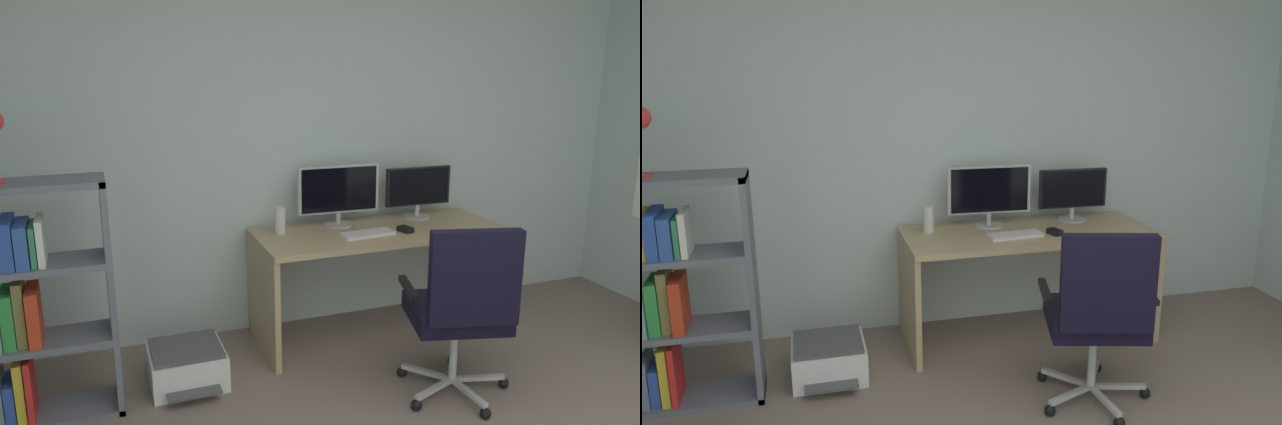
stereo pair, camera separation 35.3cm
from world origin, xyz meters
The scene contains 10 objects.
wall_back centered at (0.00, 2.67, 1.30)m, with size 4.96×0.10×2.60m, color silver.
desk centered at (0.40, 2.24, 0.54)m, with size 1.61×0.66×0.73m.
monitor_main centered at (0.18, 2.41, 0.96)m, with size 0.55×0.18×0.40m.
monitor_secondary centered at (0.77, 2.41, 0.93)m, with size 0.47×0.18×0.35m.
keyboard centered at (0.27, 2.14, 0.74)m, with size 0.34×0.13×0.02m, color silver.
computer_mouse centered at (0.52, 2.12, 0.74)m, with size 0.06×0.10×0.03m, color black.
desktop_speaker centered at (-0.23, 2.36, 0.81)m, with size 0.07×0.07×0.17m, color silver.
office_chair centered at (0.44, 1.32, 0.56)m, with size 0.64×0.63×1.01m.
bookshelf centered at (-1.70, 1.93, 0.63)m, with size 0.71×0.29×1.24m.
printer centered at (-0.90, 2.02, 0.11)m, with size 0.42×0.48×0.23m.
Camera 2 is at (-0.99, -1.37, 1.84)m, focal length 35.09 mm.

